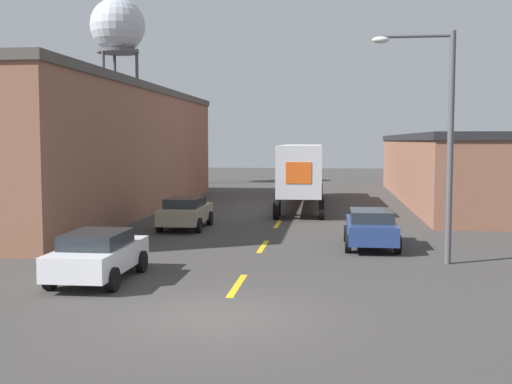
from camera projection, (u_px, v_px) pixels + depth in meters
The scene contains 11 objects.
ground_plane at pixel (217, 316), 14.75m from camera, with size 160.00×160.00×0.00m, color #3D3A38.
road_centerline at pixel (263, 246), 24.47m from camera, with size 0.20×16.14×0.01m.
warehouse_left at pixel (45, 149), 36.85m from camera, with size 13.52×29.50×7.12m.
warehouse_right at pixel (507, 168), 42.22m from camera, with size 13.97×29.23×4.45m.
semi_truck at pixel (302, 169), 39.57m from camera, with size 2.94×15.75×3.78m.
parked_car_right_mid at pixel (371, 227), 24.21m from camera, with size 1.98×4.19×1.44m.
parked_car_left_far at pixel (186, 212), 29.43m from camera, with size 1.98×4.19×1.44m.
parked_car_left_near at pixel (98, 254), 18.47m from camera, with size 1.98×4.19×1.44m.
water_tower at pixel (118, 29), 56.94m from camera, with size 4.87×4.87×16.66m.
street_lamp at pixel (440, 129), 20.73m from camera, with size 2.66×0.32×7.54m.
fire_hydrant at pixel (61, 260), 19.25m from camera, with size 0.22×0.22×0.89m.
Camera 1 is at (2.61, -14.26, 4.04)m, focal length 45.00 mm.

